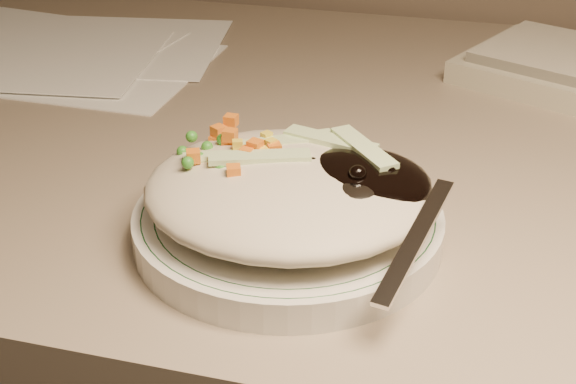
# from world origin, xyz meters

# --- Properties ---
(desk) EXTENTS (1.40, 0.70, 0.74)m
(desk) POSITION_xyz_m (0.00, 1.38, 0.54)
(desk) COLOR #7F6F5C
(desk) RESTS_ON ground
(plate) EXTENTS (0.21, 0.21, 0.02)m
(plate) POSITION_xyz_m (-0.06, 1.18, 0.75)
(plate) COLOR silver
(plate) RESTS_ON desk
(plate_rim) EXTENTS (0.20, 0.20, 0.00)m
(plate_rim) POSITION_xyz_m (-0.06, 1.18, 0.76)
(plate_rim) COLOR #144723
(plate_rim) RESTS_ON plate
(meal) EXTENTS (0.20, 0.19, 0.05)m
(meal) POSITION_xyz_m (-0.05, 1.18, 0.78)
(meal) COLOR #B7AB94
(meal) RESTS_ON plate
(papers) EXTENTS (0.39, 0.32, 0.00)m
(papers) POSITION_xyz_m (-0.42, 1.48, 0.74)
(papers) COLOR white
(papers) RESTS_ON desk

